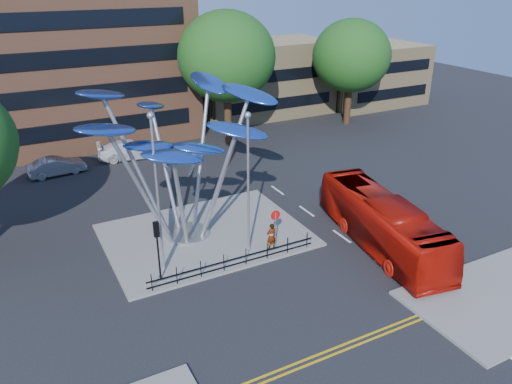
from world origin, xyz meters
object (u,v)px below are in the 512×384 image
pedestrian (271,236)px  parked_car_right (130,149)px  traffic_light_island (157,239)px  tree_right (227,57)px  tree_far (351,56)px  street_lamp_left (156,181)px  leaf_sculpture (178,129)px  street_lamp_right (248,172)px  red_bus (382,223)px  no_entry_sign_island (275,223)px  parked_car_mid (56,166)px

pedestrian → parked_car_right: (-3.14, 19.57, -0.18)m
traffic_light_island → tree_right: bearing=56.3°
traffic_light_island → pedestrian: bearing=0.0°
tree_far → parked_car_right: size_ratio=1.95×
street_lamp_left → leaf_sculpture: bearing=52.6°
street_lamp_right → traffic_light_island: street_lamp_right is taller
tree_right → parked_car_right: tree_right is taller
tree_far → red_bus: 26.75m
traffic_light_island → pedestrian: traffic_light_island is taller
no_entry_sign_island → parked_car_mid: size_ratio=0.55×
no_entry_sign_island → parked_car_right: (-3.41, 19.56, -1.01)m
red_bus → parked_car_mid: 26.09m
leaf_sculpture → parked_car_mid: (-5.62, 14.32, -6.14)m
no_entry_sign_island → tree_far: bearing=44.3°
traffic_light_island → parked_car_right: size_ratio=0.62×
no_entry_sign_island → parked_car_right: size_ratio=0.44×
street_lamp_left → no_entry_sign_island: size_ratio=3.59×
no_entry_sign_island → parked_car_mid: (-9.69, 18.49, -1.09)m
street_lamp_left → pedestrian: 7.68m
pedestrian → parked_car_mid: (-9.42, 18.50, -0.26)m
tree_far → traffic_light_island: 33.61m
no_entry_sign_island → parked_car_mid: 20.90m
street_lamp_left → no_entry_sign_island: street_lamp_left is taller
street_lamp_right → no_entry_sign_island: (1.50, -0.48, -3.28)m
traffic_light_island → pedestrian: 6.93m
street_lamp_left → traffic_light_island: bearing=-116.6°
street_lamp_left → parked_car_mid: size_ratio=1.99×
tree_far → street_lamp_right: bearing=-138.5°
street_lamp_right → pedestrian: (1.23, -0.50, -4.11)m
street_lamp_right → traffic_light_island: size_ratio=2.42×
leaf_sculpture → red_bus: size_ratio=1.13×
pedestrian → street_lamp_left: bearing=-8.3°
red_bus → parked_car_right: bearing=122.2°
pedestrian → parked_car_mid: size_ratio=0.38×
parked_car_right → traffic_light_island: bearing=176.2°
street_lamp_right → parked_car_mid: bearing=114.5°
tree_right → leaf_sculpture: size_ratio=0.95×
tree_far → street_lamp_right: size_ratio=1.30×
traffic_light_island → tree_far: bearing=35.8°
no_entry_sign_island → parked_car_mid: no_entry_sign_island is taller
pedestrian → parked_car_mid: 20.76m
leaf_sculpture → tree_far: bearing=32.5°
traffic_light_island → red_bus: size_ratio=0.30×
pedestrian → traffic_light_island: bearing=0.8°
tree_right → tree_far: 14.03m
street_lamp_left → parked_car_right: street_lamp_left is taller
traffic_light_island → no_entry_sign_island: size_ratio=1.40×
street_lamp_left → red_bus: 13.33m
tree_far → traffic_light_island: tree_far is taller
pedestrian → no_entry_sign_island: bearing=-175.7°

